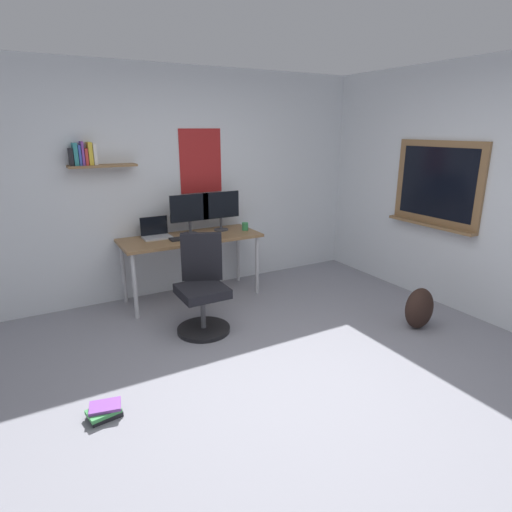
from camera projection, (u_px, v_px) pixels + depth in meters
The scene contains 13 objects.
ground_plane at pixel (290, 385), 3.31m from camera, with size 5.20×5.20×0.00m, color gray.
wall_back at pixel (176, 183), 4.97m from camera, with size 5.00×0.30×2.60m.
wall_right at pixel (502, 195), 4.10m from camera, with size 0.22×5.00×2.60m.
desk at pixel (191, 242), 4.83m from camera, with size 1.57×0.63×0.74m.
office_chair at pixel (202, 290), 4.13m from camera, with size 0.54×0.56×0.95m.
laptop at pixel (156, 233), 4.75m from camera, with size 0.31×0.21×0.23m.
monitor_primary at pixel (190, 211), 4.83m from camera, with size 0.46×0.17×0.46m.
monitor_secondary at pixel (221, 208), 5.02m from camera, with size 0.46×0.17×0.46m.
keyboard at pixel (186, 238), 4.71m from camera, with size 0.37×0.13×0.02m, color black.
computer_mouse at pixel (210, 234), 4.83m from camera, with size 0.10×0.06×0.03m, color #262628.
coffee_mug at pixel (245, 226), 5.10m from camera, with size 0.08×0.08×0.09m, color #338C4C.
backpack at pixel (419, 308), 4.20m from camera, with size 0.32×0.22×0.42m, color black.
book_stack_on_floor at pixel (105, 411), 2.94m from camera, with size 0.25×0.21×0.09m.
Camera 1 is at (-1.64, -2.38, 1.93)m, focal length 29.71 mm.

